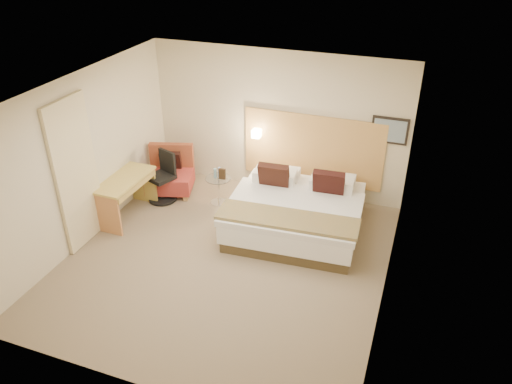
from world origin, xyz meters
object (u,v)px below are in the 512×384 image
(lounge_chair, at_px, (170,174))
(desk, at_px, (126,187))
(bed, at_px, (296,211))
(side_table, at_px, (219,189))
(desk_chair, at_px, (163,181))

(lounge_chair, distance_m, desk, 1.14)
(bed, bearing_deg, side_table, 167.94)
(bed, xyz_separation_m, desk_chair, (-2.60, 0.12, 0.05))
(lounge_chair, bearing_deg, bed, -9.75)
(side_table, distance_m, desk, 1.66)
(lounge_chair, relative_size, side_table, 1.96)
(bed, bearing_deg, desk_chair, 177.29)
(lounge_chair, height_order, desk_chair, desk_chair)
(desk, height_order, desk_chair, desk_chair)
(desk_chair, bearing_deg, bed, -2.71)
(lounge_chair, bearing_deg, desk_chair, -84.93)
(side_table, bearing_deg, desk_chair, -168.19)
(bed, height_order, desk, bed)
(desk, distance_m, desk_chair, 0.84)
(bed, relative_size, desk, 1.85)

